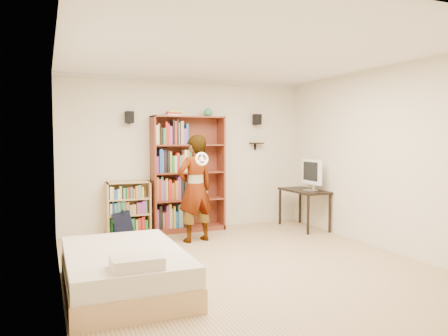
# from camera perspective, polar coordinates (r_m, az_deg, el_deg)

# --- Properties ---
(ground) EXTENTS (4.50, 5.00, 0.01)m
(ground) POSITION_cam_1_polar(r_m,az_deg,el_deg) (5.81, 2.90, -12.58)
(ground) COLOR tan
(ground) RESTS_ON ground
(room_shell) EXTENTS (4.52, 5.02, 2.71)m
(room_shell) POSITION_cam_1_polar(r_m,az_deg,el_deg) (5.57, 2.97, 5.06)
(room_shell) COLOR beige
(room_shell) RESTS_ON ground
(crown_molding) EXTENTS (4.50, 5.00, 0.06)m
(crown_molding) POSITION_cam_1_polar(r_m,az_deg,el_deg) (5.66, 3.00, 14.29)
(crown_molding) COLOR silver
(crown_molding) RESTS_ON room_shell
(speaker_left) EXTENTS (0.14, 0.12, 0.20)m
(speaker_left) POSITION_cam_1_polar(r_m,az_deg,el_deg) (7.56, -12.25, 6.50)
(speaker_left) COLOR black
(speaker_left) RESTS_ON room_shell
(speaker_right) EXTENTS (0.14, 0.12, 0.20)m
(speaker_right) POSITION_cam_1_polar(r_m,az_deg,el_deg) (8.33, 4.34, 6.34)
(speaker_right) COLOR black
(speaker_right) RESTS_ON room_shell
(wall_shelf) EXTENTS (0.25, 0.16, 0.02)m
(wall_shelf) POSITION_cam_1_polar(r_m,az_deg,el_deg) (8.33, 4.29, 3.25)
(wall_shelf) COLOR black
(wall_shelf) RESTS_ON room_shell
(tall_bookshelf) EXTENTS (1.28, 0.37, 2.03)m
(tall_bookshelf) POSITION_cam_1_polar(r_m,az_deg,el_deg) (7.74, -4.70, -0.78)
(tall_bookshelf) COLOR brown
(tall_bookshelf) RESTS_ON ground
(low_bookshelf) EXTENTS (0.73, 0.27, 0.92)m
(low_bookshelf) POSITION_cam_1_polar(r_m,az_deg,el_deg) (7.61, -12.37, -5.17)
(low_bookshelf) COLOR tan
(low_bookshelf) RESTS_ON ground
(computer_desk) EXTENTS (0.52, 1.04, 0.71)m
(computer_desk) POSITION_cam_1_polar(r_m,az_deg,el_deg) (8.14, 10.38, -5.28)
(computer_desk) COLOR black
(computer_desk) RESTS_ON ground
(imac) EXTENTS (0.19, 0.57, 0.56)m
(imac) POSITION_cam_1_polar(r_m,az_deg,el_deg) (7.97, 11.25, -0.90)
(imac) COLOR white
(imac) RESTS_ON computer_desk
(daybed) EXTENTS (1.23, 1.89, 0.56)m
(daybed) POSITION_cam_1_polar(r_m,az_deg,el_deg) (4.96, -12.88, -12.27)
(daybed) COLOR silver
(daybed) RESTS_ON ground
(person) EXTENTS (0.69, 0.54, 1.70)m
(person) POSITION_cam_1_polar(r_m,az_deg,el_deg) (6.94, -3.77, -2.70)
(person) COLOR black
(person) RESTS_ON ground
(wii_wheel) EXTENTS (0.21, 0.08, 0.21)m
(wii_wheel) POSITION_cam_1_polar(r_m,az_deg,el_deg) (6.60, -2.92, 1.19)
(wii_wheel) COLOR white
(wii_wheel) RESTS_ON person
(navy_bag) EXTENTS (0.34, 0.23, 0.44)m
(navy_bag) POSITION_cam_1_polar(r_m,az_deg,el_deg) (7.47, -13.03, -7.20)
(navy_bag) COLOR black
(navy_bag) RESTS_ON ground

